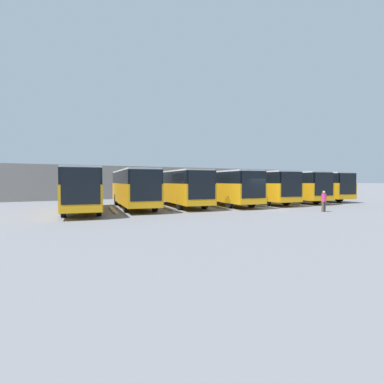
% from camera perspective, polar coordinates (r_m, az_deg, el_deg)
% --- Properties ---
extents(ground_plane, '(600.00, 600.00, 0.00)m').
position_cam_1_polar(ground_plane, '(25.29, 12.49, -3.22)').
color(ground_plane, slate).
extents(bus_0, '(4.22, 11.64, 3.25)m').
position_cam_1_polar(bus_0, '(38.60, 21.37, 1.21)').
color(bus_0, orange).
rests_on(bus_0, ground_plane).
extents(curb_divider_0, '(1.09, 5.42, 0.15)m').
position_cam_1_polar(curb_divider_0, '(35.92, 21.19, -1.62)').
color(curb_divider_0, '#9E9E99').
rests_on(curb_divider_0, ground_plane).
extents(bus_1, '(4.22, 11.64, 3.25)m').
position_cam_1_polar(bus_1, '(35.03, 17.44, 1.18)').
color(bus_1, orange).
rests_on(bus_1, ground_plane).
extents(curb_divider_1, '(1.09, 5.42, 0.15)m').
position_cam_1_polar(curb_divider_1, '(32.38, 16.91, -1.96)').
color(curb_divider_1, '#9E9E99').
rests_on(curb_divider_1, ground_plane).
extents(bus_2, '(4.22, 11.64, 3.25)m').
position_cam_1_polar(bus_2, '(31.98, 12.15, 1.15)').
color(bus_2, orange).
rests_on(bus_2, ground_plane).
extents(curb_divider_2, '(1.09, 5.42, 0.15)m').
position_cam_1_polar(curb_divider_2, '(29.37, 11.09, -2.32)').
color(curb_divider_2, '#9E9E99').
rests_on(curb_divider_2, ground_plane).
extents(bus_3, '(4.22, 11.64, 3.25)m').
position_cam_1_polar(bus_3, '(29.21, 5.87, 1.10)').
color(bus_3, orange).
rests_on(bus_3, ground_plane).
extents(curb_divider_3, '(1.09, 5.42, 0.15)m').
position_cam_1_polar(curb_divider_3, '(26.69, 4.10, -2.73)').
color(curb_divider_3, '#9E9E99').
rests_on(curb_divider_3, ground_plane).
extents(bus_4, '(4.22, 11.64, 3.25)m').
position_cam_1_polar(bus_4, '(27.65, -2.46, 1.05)').
color(bus_4, orange).
rests_on(bus_4, ground_plane).
extents(curb_divider_4, '(1.09, 5.42, 0.15)m').
position_cam_1_polar(curb_divider_4, '(25.30, -5.15, -3.00)').
color(curb_divider_4, '#9E9E99').
rests_on(curb_divider_4, ground_plane).
extents(bus_5, '(4.22, 11.64, 3.25)m').
position_cam_1_polar(bus_5, '(26.12, -11.13, 0.95)').
color(bus_5, orange).
rests_on(bus_5, ground_plane).
extents(curb_divider_5, '(1.09, 5.42, 0.15)m').
position_cam_1_polar(curb_divider_5, '(24.00, -14.80, -3.34)').
color(curb_divider_5, '#9E9E99').
rests_on(curb_divider_5, ground_plane).
extents(bus_6, '(4.22, 11.64, 3.25)m').
position_cam_1_polar(bus_6, '(24.22, -20.28, 0.77)').
color(bus_6, orange).
rests_on(bus_6, ground_plane).
extents(pedestrian, '(0.37, 0.36, 1.59)m').
position_cam_1_polar(pedestrian, '(24.61, 23.81, -1.50)').
color(pedestrian, brown).
rests_on(pedestrian, ground_plane).
extents(station_building, '(42.97, 11.10, 4.27)m').
position_cam_1_polar(station_building, '(45.76, -7.56, 1.91)').
color(station_building, gray).
rests_on(station_building, ground_plane).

